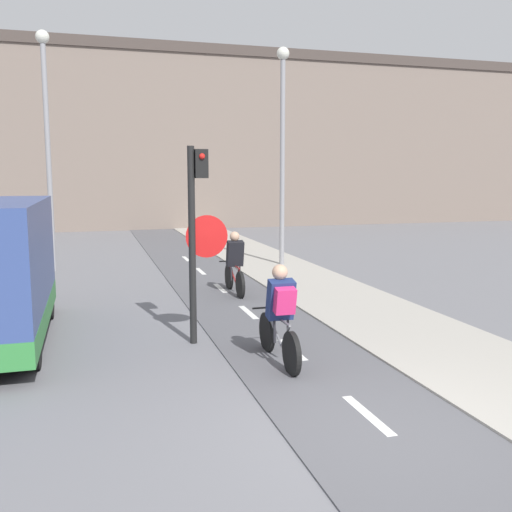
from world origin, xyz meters
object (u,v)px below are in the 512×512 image
cyclist_near (280,316)px  street_lamp_sidewalk (283,133)px  traffic_light_pole (197,223)px  cyclist_far (235,265)px  street_lamp_far (47,126)px

cyclist_near → street_lamp_sidewalk: bearing=71.1°
traffic_light_pole → cyclist_far: traffic_light_pole is taller
street_lamp_far → cyclist_near: street_lamp_far is taller
cyclist_far → street_lamp_sidewalk: bearing=57.0°
traffic_light_pole → cyclist_far: 4.03m
street_lamp_sidewalk → cyclist_far: size_ratio=3.80×
cyclist_near → cyclist_far: (0.56, 4.88, -0.04)m
street_lamp_sidewalk → cyclist_near: 9.52m
street_lamp_far → cyclist_near: 10.56m
traffic_light_pole → cyclist_near: 2.05m
traffic_light_pole → street_lamp_far: (-2.65, 8.02, 2.07)m
cyclist_near → cyclist_far: bearing=83.4°
traffic_light_pole → cyclist_far: bearing=67.3°
street_lamp_far → street_lamp_sidewalk: bearing=-7.8°
cyclist_far → street_lamp_far: bearing=132.5°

